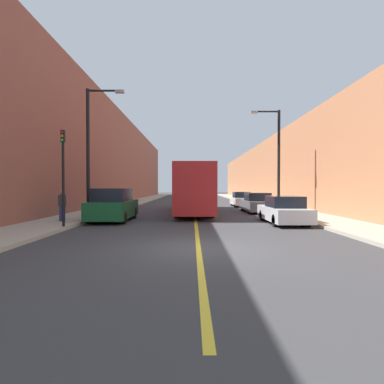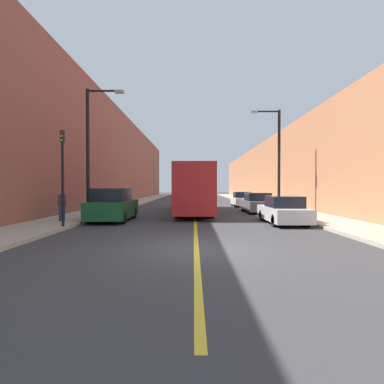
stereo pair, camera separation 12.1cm
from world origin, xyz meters
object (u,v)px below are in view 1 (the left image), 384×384
Objects in this scene: traffic_light at (64,174)px; bus at (194,189)px; car_right_near at (284,211)px; car_right_far at (242,200)px; street_lamp_left at (91,145)px; car_right_mid at (257,204)px; pedestrian at (63,205)px; parked_suv_left at (114,206)px; street_lamp_right at (277,154)px.

bus is at bearing 57.18° from traffic_light.
car_right_near is 1.05× the size of car_right_far.
traffic_light reaches higher than car_right_near.
bus is 8.65m from street_lamp_left.
street_lamp_left reaches higher than car_right_mid.
pedestrian reaches higher than car_right_mid.
car_right_near is 11.14m from traffic_light.
parked_suv_left is 9.49m from car_right_near.
car_right_far is (-0.03, 7.08, -0.02)m from car_right_mid.
parked_suv_left is 3.69m from street_lamp_left.
car_right_mid is at bearing 31.32° from parked_suv_left.
car_right_mid is 12.75m from street_lamp_left.
street_lamp_left is at bearing 50.21° from pedestrian.
street_lamp_right is at bearing 34.71° from traffic_light.
street_lamp_right reaches higher than car_right_mid.
pedestrian is at bearing -179.66° from car_right_near.
street_lamp_left is (-5.94, -5.77, 2.51)m from bus.
bus is 2.94× the size of car_right_near.
car_right_near is 2.74× the size of pedestrian.
traffic_light reaches higher than parked_suv_left.
parked_suv_left reaches higher than car_right_near.
street_lamp_right is at bearing -38.77° from car_right_mid.
traffic_light is at bearing -122.82° from bus.
pedestrian is at bearing -149.10° from car_right_mid.
parked_suv_left reaches higher than pedestrian.
street_lamp_left reaches higher than car_right_far.
bus is 6.62m from street_lamp_right.
car_right_mid is (9.51, 5.78, -0.19)m from parked_suv_left.
bus is 2.85× the size of car_right_mid.
street_lamp_left reaches higher than car_right_near.
car_right_far is 0.57× the size of street_lamp_left.
car_right_mid is at bearing -89.77° from car_right_far.
parked_suv_left is at bearing -148.68° from car_right_mid.
car_right_near is 7.03m from car_right_mid.
car_right_near is 0.97× the size of car_right_mid.
car_right_far is at bearing 50.15° from pedestrian.
car_right_far is 19.75m from traffic_light.
street_lamp_left reaches higher than pedestrian.
traffic_light is at bearing -145.29° from street_lamp_right.
street_lamp_right is 4.60× the size of pedestrian.
bus reaches higher than car_right_mid.
car_right_near is at bearing -90.79° from car_right_mid.
car_right_mid is at bearing 0.15° from bus.
bus reaches higher than pedestrian.
bus is 8.05× the size of pedestrian.
street_lamp_left is at bearing -158.18° from street_lamp_right.
street_lamp_right is at bearing 24.14° from parked_suv_left.
street_lamp_right is 14.78m from traffic_light.
street_lamp_left is at bearing 179.75° from parked_suv_left.
car_right_near is at bearing -56.02° from bus.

